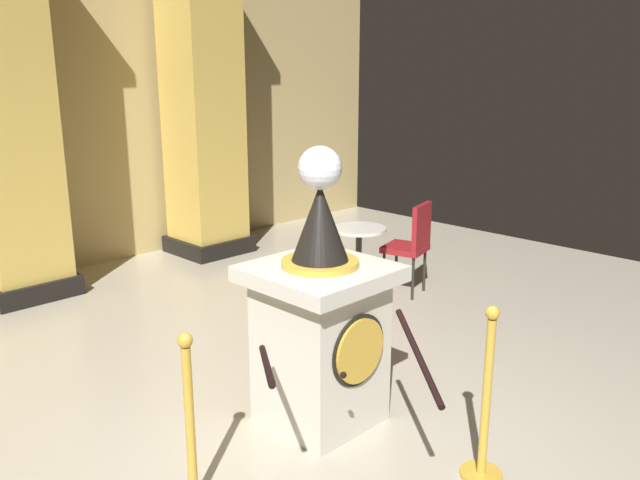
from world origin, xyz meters
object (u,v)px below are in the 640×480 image
Objects in this scene: stanchion_near at (191,447)px; stanchion_far at (485,420)px; cafe_table at (359,255)px; cafe_chair_red at (412,241)px; pedestal_clock at (320,322)px.

stanchion_near is 0.95× the size of stanchion_far.
stanchion_far reaches higher than cafe_table.
cafe_chair_red is at bearing 44.52° from stanchion_far.
stanchion_far is at bearing -124.45° from cafe_table.
cafe_table is (1.85, 1.30, -0.20)m from pedestal_clock.
stanchion_far is 1.35× the size of cafe_table.
pedestal_clock reaches higher than cafe_table.
pedestal_clock is 2.36× the size of cafe_table.
cafe_chair_red is (2.42, 1.08, -0.12)m from pedestal_clock.
pedestal_clock is 1.84× the size of stanchion_near.
cafe_table is at bearing 25.99° from stanchion_near.
stanchion_near is 3.73m from cafe_chair_red.
cafe_table is 0.80× the size of cafe_chair_red.
stanchion_far is (0.20, -1.10, -0.33)m from pedestal_clock.
pedestal_clock is 2.65m from cafe_chair_red.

